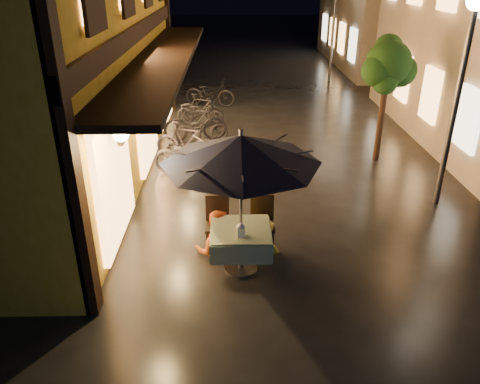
{
  "coord_description": "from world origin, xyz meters",
  "views": [
    {
      "loc": [
        -1.43,
        -6.91,
        4.6
      ],
      "look_at": [
        -1.27,
        0.23,
        1.15
      ],
      "focal_mm": 35.0,
      "sensor_mm": 36.0,
      "label": 1
    }
  ],
  "objects_px": {
    "table_lantern": "(241,229)",
    "bicycle_0": "(191,157)",
    "patio_umbrella": "(241,149)",
    "person_yellow": "(260,217)",
    "streetlamp_near": "(464,65)",
    "person_orange": "(216,212)",
    "cafe_table": "(241,239)"
  },
  "relations": [
    {
      "from": "streetlamp_near",
      "to": "patio_umbrella",
      "type": "relative_size",
      "value": 1.71
    },
    {
      "from": "table_lantern",
      "to": "person_orange",
      "type": "height_order",
      "value": "person_orange"
    },
    {
      "from": "streetlamp_near",
      "to": "bicycle_0",
      "type": "height_order",
      "value": "streetlamp_near"
    },
    {
      "from": "streetlamp_near",
      "to": "table_lantern",
      "type": "distance_m",
      "value": 5.39
    },
    {
      "from": "cafe_table",
      "to": "bicycle_0",
      "type": "height_order",
      "value": "bicycle_0"
    },
    {
      "from": "streetlamp_near",
      "to": "person_yellow",
      "type": "distance_m",
      "value": 4.87
    },
    {
      "from": "patio_umbrella",
      "to": "table_lantern",
      "type": "xyz_separation_m",
      "value": [
        0.0,
        -0.24,
        -1.23
      ]
    },
    {
      "from": "person_orange",
      "to": "person_yellow",
      "type": "height_order",
      "value": "person_orange"
    },
    {
      "from": "streetlamp_near",
      "to": "cafe_table",
      "type": "distance_m",
      "value": 5.41
    },
    {
      "from": "streetlamp_near",
      "to": "person_yellow",
      "type": "height_order",
      "value": "streetlamp_near"
    },
    {
      "from": "table_lantern",
      "to": "bicycle_0",
      "type": "xyz_separation_m",
      "value": [
        -1.1,
        4.12,
        -0.42
      ]
    },
    {
      "from": "streetlamp_near",
      "to": "person_yellow",
      "type": "relative_size",
      "value": 3.03
    },
    {
      "from": "bicycle_0",
      "to": "patio_umbrella",
      "type": "bearing_deg",
      "value": -146.85
    },
    {
      "from": "streetlamp_near",
      "to": "table_lantern",
      "type": "xyz_separation_m",
      "value": [
        -4.27,
        -2.61,
        -2.0
      ]
    },
    {
      "from": "person_orange",
      "to": "person_yellow",
      "type": "xyz_separation_m",
      "value": [
        0.77,
        -0.01,
        -0.11
      ]
    },
    {
      "from": "patio_umbrella",
      "to": "person_yellow",
      "type": "xyz_separation_m",
      "value": [
        0.35,
        0.52,
        -1.45
      ]
    },
    {
      "from": "bicycle_0",
      "to": "person_orange",
      "type": "bearing_deg",
      "value": -151.2
    },
    {
      "from": "patio_umbrella",
      "to": "cafe_table",
      "type": "bearing_deg",
      "value": 180.0
    },
    {
      "from": "streetlamp_near",
      "to": "patio_umbrella",
      "type": "bearing_deg",
      "value": -151.03
    },
    {
      "from": "person_yellow",
      "to": "person_orange",
      "type": "bearing_deg",
      "value": -4.48
    },
    {
      "from": "person_yellow",
      "to": "bicycle_0",
      "type": "xyz_separation_m",
      "value": [
        -1.45,
        3.36,
        -0.2
      ]
    },
    {
      "from": "patio_umbrella",
      "to": "person_yellow",
      "type": "distance_m",
      "value": 1.58
    },
    {
      "from": "person_orange",
      "to": "patio_umbrella",
      "type": "bearing_deg",
      "value": 129.4
    },
    {
      "from": "streetlamp_near",
      "to": "person_yellow",
      "type": "xyz_separation_m",
      "value": [
        -3.93,
        -1.85,
        -2.22
      ]
    },
    {
      "from": "patio_umbrella",
      "to": "table_lantern",
      "type": "bearing_deg",
      "value": -90.0
    },
    {
      "from": "cafe_table",
      "to": "table_lantern",
      "type": "relative_size",
      "value": 3.96
    },
    {
      "from": "table_lantern",
      "to": "bicycle_0",
      "type": "distance_m",
      "value": 4.29
    },
    {
      "from": "person_yellow",
      "to": "patio_umbrella",
      "type": "bearing_deg",
      "value": 51.96
    },
    {
      "from": "patio_umbrella",
      "to": "person_yellow",
      "type": "height_order",
      "value": "patio_umbrella"
    },
    {
      "from": "person_orange",
      "to": "person_yellow",
      "type": "distance_m",
      "value": 0.77
    },
    {
      "from": "table_lantern",
      "to": "cafe_table",
      "type": "bearing_deg",
      "value": 90.0
    },
    {
      "from": "streetlamp_near",
      "to": "cafe_table",
      "type": "bearing_deg",
      "value": -151.03
    }
  ]
}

